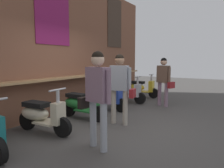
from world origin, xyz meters
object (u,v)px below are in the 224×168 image
at_px(scooter_cream, 41,115).
at_px(shopper_with_handbag, 97,90).
at_px(scooter_green, 80,104).
at_px(shopper_browsing, 164,77).
at_px(scooter_blue, 105,97).
at_px(shopper_passing, 120,82).
at_px(scooter_silver, 125,92).
at_px(scooter_yellow, 140,88).

xyz_separation_m(scooter_cream, shopper_with_handbag, (-0.02, -1.49, 0.64)).
height_order(scooter_green, shopper_browsing, shopper_browsing).
bearing_deg(scooter_blue, shopper_with_handbag, -58.08).
height_order(shopper_browsing, shopper_passing, shopper_passing).
height_order(scooter_green, scooter_silver, same).
bearing_deg(scooter_cream, scooter_yellow, 85.57).
bearing_deg(shopper_browsing, shopper_with_handbag, -157.90).
relative_size(scooter_green, shopper_browsing, 0.88).
relative_size(scooter_cream, scooter_silver, 1.00).
bearing_deg(scooter_cream, scooter_silver, 85.57).
bearing_deg(scooter_silver, scooter_yellow, 90.63).
height_order(shopper_with_handbag, shopper_browsing, shopper_with_handbag).
xyz_separation_m(scooter_silver, shopper_with_handbag, (-3.79, -1.49, 0.64)).
height_order(scooter_blue, scooter_yellow, same).
height_order(scooter_cream, scooter_yellow, same).
relative_size(scooter_blue, scooter_silver, 1.00).
distance_m(scooter_silver, shopper_browsing, 1.48).
bearing_deg(scooter_green, shopper_passing, 6.17).
bearing_deg(scooter_blue, shopper_browsing, 47.06).
bearing_deg(scooter_green, scooter_yellow, 90.98).
xyz_separation_m(scooter_cream, shopper_passing, (1.38, -1.13, 0.63)).
xyz_separation_m(scooter_cream, scooter_green, (1.28, 0.00, 0.00)).
xyz_separation_m(scooter_silver, scooter_yellow, (1.27, -0.00, 0.00)).
xyz_separation_m(scooter_cream, scooter_silver, (3.76, 0.00, 0.00)).
distance_m(scooter_cream, shopper_browsing, 4.14).
distance_m(scooter_cream, scooter_green, 1.28).
height_order(scooter_blue, shopper_passing, shopper_passing).
bearing_deg(scooter_green, scooter_silver, 90.98).
xyz_separation_m(scooter_green, shopper_passing, (0.10, -1.13, 0.63)).
bearing_deg(shopper_with_handbag, shopper_passing, -156.00).
xyz_separation_m(scooter_green, scooter_blue, (1.15, 0.00, 0.00)).
xyz_separation_m(scooter_silver, shopper_browsing, (0.10, -1.37, 0.57)).
relative_size(scooter_yellow, shopper_with_handbag, 0.83).
distance_m(scooter_green, scooter_silver, 2.48).
bearing_deg(scooter_yellow, shopper_passing, -75.72).
distance_m(scooter_yellow, shopper_with_handbag, 5.31).
height_order(scooter_cream, shopper_browsing, shopper_browsing).
distance_m(scooter_green, shopper_passing, 1.30).
distance_m(scooter_blue, shopper_browsing, 2.06).
xyz_separation_m(scooter_yellow, shopper_with_handbag, (-5.06, -1.49, 0.64)).
distance_m(shopper_with_handbag, shopper_passing, 1.45).
height_order(scooter_silver, shopper_with_handbag, shopper_with_handbag).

